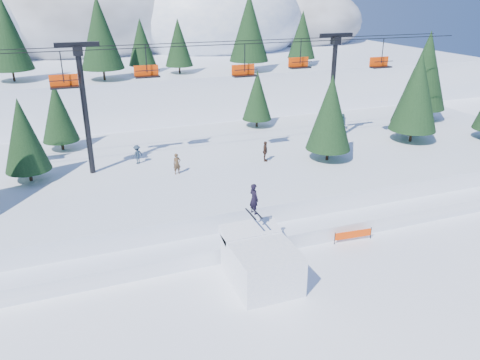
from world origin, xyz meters
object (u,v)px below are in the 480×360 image
object	(u,v)px
jump_kicker	(261,261)
banner_near	(353,235)
banner_far	(361,221)
chairlift	(213,80)

from	to	relation	value
jump_kicker	banner_near	size ratio (longest dim) A/B	2.02
banner_near	banner_far	size ratio (longest dim) A/B	1.09
banner_near	jump_kicker	bearing A→B (deg)	-164.79
chairlift	banner_near	world-z (taller)	chairlift
jump_kicker	banner_far	xyz separation A→B (m)	(9.59, 3.74, -0.82)
chairlift	banner_far	distance (m)	16.57
chairlift	banner_far	xyz separation A→B (m)	(7.43, -11.93, -8.78)
chairlift	banner_near	xyz separation A→B (m)	(5.73, -13.53, -8.78)
chairlift	banner_near	distance (m)	17.12
banner_near	banner_far	distance (m)	2.33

